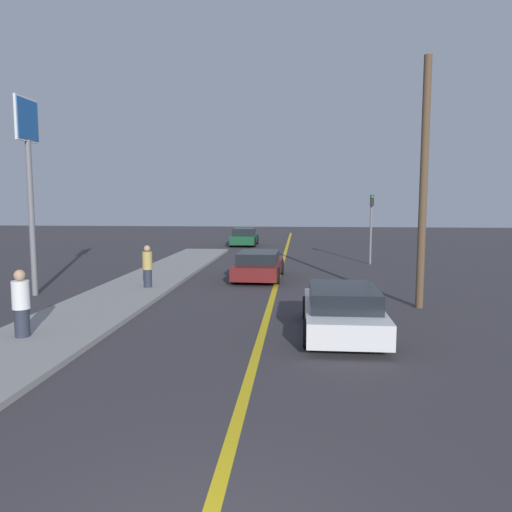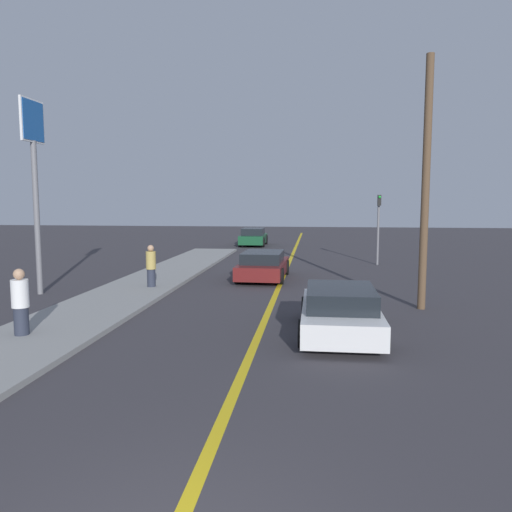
{
  "view_description": "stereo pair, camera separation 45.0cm",
  "coord_description": "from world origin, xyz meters",
  "px_view_note": "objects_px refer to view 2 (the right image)",
  "views": [
    {
      "loc": [
        0.93,
        -3.97,
        3.36
      ],
      "look_at": [
        -0.38,
        10.86,
        1.7
      ],
      "focal_mm": 35.0,
      "sensor_mm": 36.0,
      "label": 1
    },
    {
      "loc": [
        1.38,
        -3.93,
        3.36
      ],
      "look_at": [
        -0.38,
        10.86,
        1.7
      ],
      "focal_mm": 35.0,
      "sensor_mm": 36.0,
      "label": 2
    }
  ],
  "objects_px": {
    "car_near_right_lane": "(340,311)",
    "car_ahead_center": "(263,265)",
    "car_far_distant": "(253,237)",
    "roadside_sign": "(34,157)",
    "pedestrian_near_curb": "(20,302)",
    "utility_pole": "(426,185)",
    "traffic_light": "(378,222)",
    "pedestrian_mid_group": "(151,266)"
  },
  "relations": [
    {
      "from": "car_ahead_center",
      "to": "car_far_distant",
      "type": "bearing_deg",
      "value": 100.05
    },
    {
      "from": "roadside_sign",
      "to": "car_ahead_center",
      "type": "bearing_deg",
      "value": 30.02
    },
    {
      "from": "pedestrian_mid_group",
      "to": "traffic_light",
      "type": "bearing_deg",
      "value": 42.48
    },
    {
      "from": "car_far_distant",
      "to": "roadside_sign",
      "type": "xyz_separation_m",
      "value": [
        -5.25,
        -20.11,
        4.24
      ]
    },
    {
      "from": "pedestrian_near_curb",
      "to": "traffic_light",
      "type": "height_order",
      "value": "traffic_light"
    },
    {
      "from": "car_far_distant",
      "to": "utility_pole",
      "type": "height_order",
      "value": "utility_pole"
    },
    {
      "from": "traffic_light",
      "to": "roadside_sign",
      "type": "relative_size",
      "value": 0.53
    },
    {
      "from": "car_far_distant",
      "to": "roadside_sign",
      "type": "relative_size",
      "value": 0.58
    },
    {
      "from": "car_near_right_lane",
      "to": "car_ahead_center",
      "type": "distance_m",
      "value": 9.11
    },
    {
      "from": "car_near_right_lane",
      "to": "pedestrian_near_curb",
      "type": "bearing_deg",
      "value": -169.25
    },
    {
      "from": "car_far_distant",
      "to": "traffic_light",
      "type": "xyz_separation_m",
      "value": [
        7.84,
        -10.32,
        1.62
      ]
    },
    {
      "from": "car_ahead_center",
      "to": "utility_pole",
      "type": "xyz_separation_m",
      "value": [
        5.51,
        -5.35,
        3.25
      ]
    },
    {
      "from": "car_ahead_center",
      "to": "utility_pole",
      "type": "distance_m",
      "value": 8.34
    },
    {
      "from": "car_ahead_center",
      "to": "traffic_light",
      "type": "xyz_separation_m",
      "value": [
        5.46,
        5.39,
        1.67
      ]
    },
    {
      "from": "car_far_distant",
      "to": "pedestrian_mid_group",
      "type": "xyz_separation_m",
      "value": [
        -1.52,
        -18.89,
        0.27
      ]
    },
    {
      "from": "car_ahead_center",
      "to": "traffic_light",
      "type": "bearing_deg",
      "value": 46.06
    },
    {
      "from": "car_ahead_center",
      "to": "roadside_sign",
      "type": "xyz_separation_m",
      "value": [
        -7.63,
        -4.41,
        4.29
      ]
    },
    {
      "from": "pedestrian_near_curb",
      "to": "pedestrian_mid_group",
      "type": "height_order",
      "value": "pedestrian_near_curb"
    },
    {
      "from": "car_ahead_center",
      "to": "car_far_distant",
      "type": "distance_m",
      "value": 15.88
    },
    {
      "from": "car_ahead_center",
      "to": "pedestrian_mid_group",
      "type": "xyz_separation_m",
      "value": [
        -3.9,
        -3.18,
        0.33
      ]
    },
    {
      "from": "pedestrian_near_curb",
      "to": "roadside_sign",
      "type": "relative_size",
      "value": 0.23
    },
    {
      "from": "car_near_right_lane",
      "to": "pedestrian_mid_group",
      "type": "height_order",
      "value": "pedestrian_mid_group"
    },
    {
      "from": "car_ahead_center",
      "to": "roadside_sign",
      "type": "distance_m",
      "value": 9.8
    },
    {
      "from": "roadside_sign",
      "to": "utility_pole",
      "type": "xyz_separation_m",
      "value": [
        13.14,
        -0.94,
        -1.05
      ]
    },
    {
      "from": "car_near_right_lane",
      "to": "pedestrian_mid_group",
      "type": "distance_m",
      "value": 8.69
    },
    {
      "from": "roadside_sign",
      "to": "car_near_right_lane",
      "type": "bearing_deg",
      "value": -22.07
    },
    {
      "from": "car_near_right_lane",
      "to": "car_far_distant",
      "type": "relative_size",
      "value": 1.1
    },
    {
      "from": "pedestrian_near_curb",
      "to": "utility_pole",
      "type": "distance_m",
      "value": 11.72
    },
    {
      "from": "pedestrian_mid_group",
      "to": "roadside_sign",
      "type": "relative_size",
      "value": 0.23
    },
    {
      "from": "roadside_sign",
      "to": "utility_pole",
      "type": "distance_m",
      "value": 13.21
    },
    {
      "from": "car_ahead_center",
      "to": "utility_pole",
      "type": "relative_size",
      "value": 0.57
    },
    {
      "from": "traffic_light",
      "to": "car_near_right_lane",
      "type": "bearing_deg",
      "value": -100.55
    },
    {
      "from": "pedestrian_mid_group",
      "to": "car_near_right_lane",
      "type": "bearing_deg",
      "value": -39.09
    },
    {
      "from": "car_far_distant",
      "to": "pedestrian_mid_group",
      "type": "height_order",
      "value": "pedestrian_mid_group"
    },
    {
      "from": "car_ahead_center",
      "to": "roadside_sign",
      "type": "height_order",
      "value": "roadside_sign"
    },
    {
      "from": "car_near_right_lane",
      "to": "roadside_sign",
      "type": "distance_m",
      "value": 12.08
    },
    {
      "from": "roadside_sign",
      "to": "pedestrian_mid_group",
      "type": "bearing_deg",
      "value": 18.22
    },
    {
      "from": "car_far_distant",
      "to": "utility_pole",
      "type": "relative_size",
      "value": 0.52
    },
    {
      "from": "pedestrian_near_curb",
      "to": "car_far_distant",
      "type": "bearing_deg",
      "value": 84.62
    },
    {
      "from": "car_ahead_center",
      "to": "pedestrian_near_curb",
      "type": "distance_m",
      "value": 11.18
    },
    {
      "from": "pedestrian_near_curb",
      "to": "roadside_sign",
      "type": "xyz_separation_m",
      "value": [
        -2.82,
        5.68,
        3.96
      ]
    },
    {
      "from": "car_near_right_lane",
      "to": "car_far_distant",
      "type": "distance_m",
      "value": 24.91
    }
  ]
}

